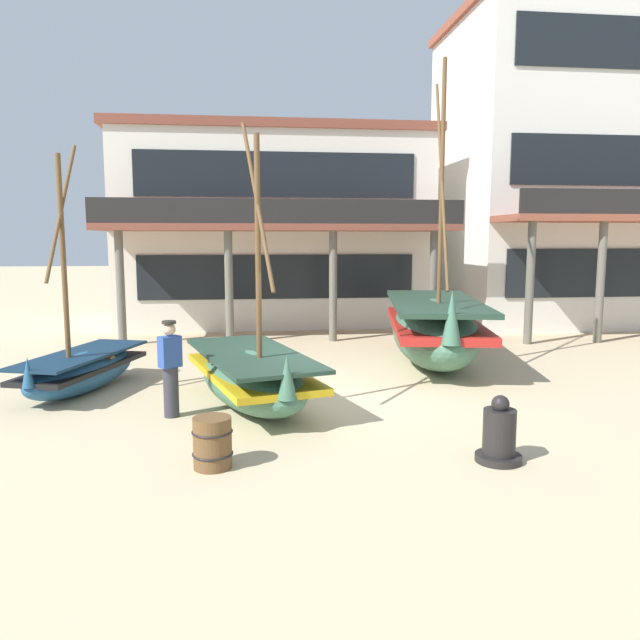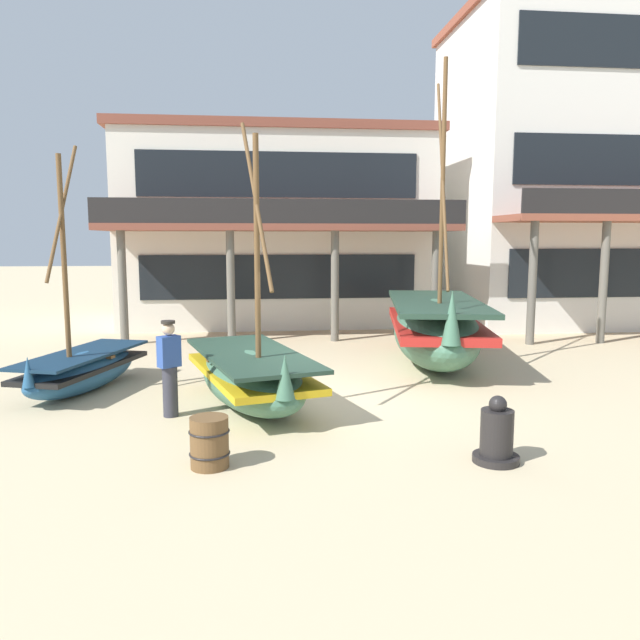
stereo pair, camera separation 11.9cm
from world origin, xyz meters
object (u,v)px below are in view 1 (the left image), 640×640
object	(u,v)px
capstan_winch	(499,436)
harbor_building_annex	(557,172)
fishing_boat_far_right	(252,376)
fishing_boat_centre_large	(434,329)
fishing_boat_near_left	(82,369)
fisherman_by_hull	(170,370)
harbor_building_main	(274,228)
wooden_barrel	(212,443)

from	to	relation	value
capstan_winch	harbor_building_annex	distance (m)	17.02
fishing_boat_far_right	capstan_winch	xyz separation A→B (m)	(3.37, -3.29, -0.19)
fishing_boat_centre_large	harbor_building_annex	distance (m)	11.17
fishing_boat_near_left	fisherman_by_hull	world-z (taller)	fishing_boat_near_left
fishing_boat_centre_large	fisherman_by_hull	distance (m)	7.07
fisherman_by_hull	harbor_building_main	bearing A→B (deg)	79.29
fishing_boat_centre_large	harbor_building_annex	xyz separation A→B (m)	(6.89, 7.48, 4.63)
harbor_building_annex	fishing_boat_far_right	bearing A→B (deg)	-136.48
fisherman_by_hull	harbor_building_annex	distance (m)	17.73
fishing_boat_far_right	capstan_winch	distance (m)	4.71
fishing_boat_centre_large	harbor_building_main	distance (m)	9.65
fishing_boat_near_left	fishing_boat_centre_large	distance (m)	8.14
fisherman_by_hull	wooden_barrel	xyz separation A→B (m)	(0.84, -2.51, -0.48)
fishing_boat_near_left	fishing_boat_centre_large	xyz separation A→B (m)	(7.92, 1.85, 0.41)
fisherman_by_hull	harbor_building_annex	xyz separation A→B (m)	(12.79, 11.36, 4.67)
fishing_boat_near_left	fishing_boat_far_right	world-z (taller)	fishing_boat_far_right
fisherman_by_hull	capstan_winch	distance (m)	5.53
capstan_winch	harbor_building_annex	world-z (taller)	harbor_building_annex
wooden_barrel	harbor_building_main	size ratio (longest dim) A/B	0.06
fisherman_by_hull	wooden_barrel	bearing A→B (deg)	-71.53
wooden_barrel	harbor_building_annex	distance (m)	19.02
fishing_boat_centre_large	harbor_building_main	xyz separation A→B (m)	(-3.55, 8.59, 2.59)
capstan_winch	wooden_barrel	world-z (taller)	capstan_winch
fishing_boat_far_right	wooden_barrel	bearing A→B (deg)	-100.48
fishing_boat_far_right	harbor_building_main	distance (m)	12.32
fishing_boat_near_left	fishing_boat_far_right	bearing A→B (deg)	-23.68
fishing_boat_centre_large	harbor_building_main	bearing A→B (deg)	112.42
fishing_boat_near_left	harbor_building_annex	world-z (taller)	harbor_building_annex
capstan_winch	harbor_building_annex	bearing A→B (deg)	60.38
fisherman_by_hull	fishing_boat_near_left	bearing A→B (deg)	134.65
fishing_boat_centre_large	fisherman_by_hull	size ratio (longest dim) A/B	4.19
fishing_boat_centre_large	capstan_winch	world-z (taller)	fishing_boat_centre_large
capstan_winch	fisherman_by_hull	bearing A→B (deg)	150.02
fishing_boat_near_left	fishing_boat_centre_large	world-z (taller)	fishing_boat_centre_large
harbor_building_main	fishing_boat_far_right	bearing A→B (deg)	-94.59
fishing_boat_centre_large	harbor_building_annex	world-z (taller)	harbor_building_annex
fishing_boat_centre_large	fishing_boat_near_left	bearing A→B (deg)	-166.88
fishing_boat_centre_large	wooden_barrel	bearing A→B (deg)	-128.43
fisherman_by_hull	wooden_barrel	distance (m)	2.69
fishing_boat_near_left	capstan_winch	size ratio (longest dim) A/B	5.17
wooden_barrel	harbor_building_main	xyz separation A→B (m)	(1.52, 14.98, 3.12)
fishing_boat_far_right	fisherman_by_hull	distance (m)	1.53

